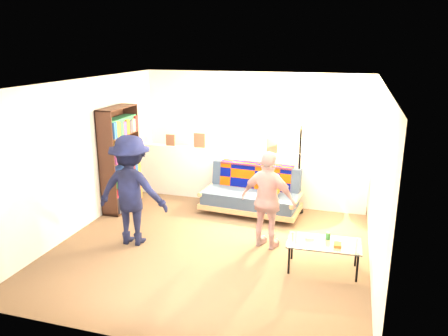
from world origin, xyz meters
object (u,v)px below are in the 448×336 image
(coffee_table, at_px, (324,244))
(person_left, at_px, (132,190))
(futon_sofa, at_px, (252,194))
(bookshelf, at_px, (120,162))
(floor_lamp, at_px, (300,148))
(person_right, at_px, (268,201))

(coffee_table, bearing_deg, person_left, 179.01)
(person_left, bearing_deg, futon_sofa, -133.89)
(bookshelf, relative_size, person_left, 1.12)
(futon_sofa, distance_m, floor_lamp, 1.17)
(coffee_table, bearing_deg, bookshelf, 160.71)
(coffee_table, relative_size, floor_lamp, 0.59)
(floor_lamp, bearing_deg, person_left, -138.27)
(coffee_table, distance_m, floor_lamp, 2.27)
(coffee_table, distance_m, person_left, 2.86)
(bookshelf, bearing_deg, floor_lamp, 13.18)
(floor_lamp, bearing_deg, futon_sofa, -159.57)
(futon_sofa, distance_m, bookshelf, 2.44)
(futon_sofa, bearing_deg, person_right, -67.71)
(futon_sofa, height_order, person_right, person_right)
(bookshelf, xyz_separation_m, person_left, (0.89, -1.25, -0.04))
(futon_sofa, bearing_deg, floor_lamp, 20.43)
(futon_sofa, height_order, floor_lamp, floor_lamp)
(floor_lamp, bearing_deg, coffee_table, -73.49)
(bookshelf, height_order, person_left, bookshelf)
(bookshelf, bearing_deg, person_left, -54.49)
(bookshelf, height_order, coffee_table, bookshelf)
(coffee_table, distance_m, person_right, 1.04)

